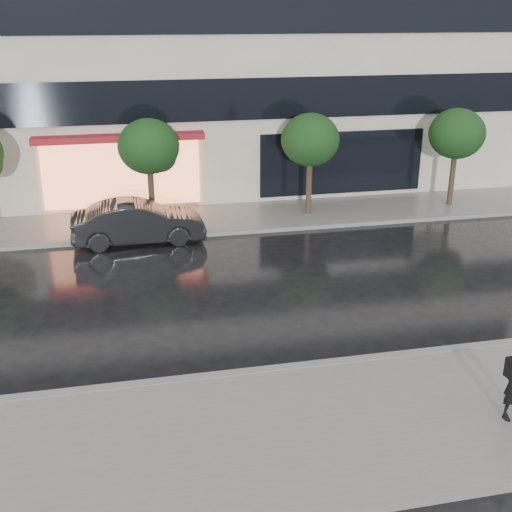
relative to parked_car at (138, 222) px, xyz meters
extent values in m
plane|color=black|center=(3.58, -8.30, -0.74)|extent=(120.00, 120.00, 0.00)
cube|color=slate|center=(3.58, -11.55, -0.68)|extent=(60.00, 4.50, 0.12)
cube|color=slate|center=(3.58, 1.95, -0.68)|extent=(60.00, 3.50, 0.12)
cube|color=gray|center=(3.58, -9.30, -0.67)|extent=(60.00, 0.25, 0.14)
cube|color=gray|center=(3.58, 0.20, -0.67)|extent=(60.00, 0.25, 0.14)
cube|color=black|center=(3.58, 3.64, 3.56)|extent=(28.00, 0.12, 1.60)
cube|color=black|center=(3.58, 3.64, 6.76)|extent=(28.00, 0.12, 1.60)
cube|color=#FF8C59|center=(-0.42, 3.62, 0.86)|extent=(6.00, 0.10, 2.60)
cube|color=maroon|center=(-0.42, 3.29, 2.31)|extent=(6.40, 0.70, 0.25)
cube|color=black|center=(8.58, 3.64, 0.86)|extent=(7.00, 0.10, 2.60)
cylinder|color=#33261C|center=(0.58, 1.70, 0.36)|extent=(0.22, 0.22, 2.20)
ellipsoid|color=#143314|center=(0.58, 1.70, 2.26)|extent=(2.20, 2.20, 1.98)
sphere|color=#143314|center=(0.98, 1.90, 1.86)|extent=(1.20, 1.20, 1.20)
cylinder|color=#33261C|center=(6.58, 1.70, 0.36)|extent=(0.22, 0.22, 2.20)
ellipsoid|color=#143314|center=(6.58, 1.70, 2.26)|extent=(2.20, 2.20, 1.98)
sphere|color=#143314|center=(6.98, 1.90, 1.86)|extent=(1.20, 1.20, 1.20)
cylinder|color=#33261C|center=(12.58, 1.70, 0.36)|extent=(0.22, 0.22, 2.20)
ellipsoid|color=#143314|center=(12.58, 1.70, 2.26)|extent=(2.20, 2.20, 1.98)
sphere|color=#143314|center=(12.98, 1.90, 1.86)|extent=(1.20, 1.20, 1.20)
imported|color=black|center=(0.00, 0.00, 0.00)|extent=(4.54, 1.70, 1.48)
camera|label=1|loc=(-0.42, -21.31, 6.82)|focal=45.00mm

